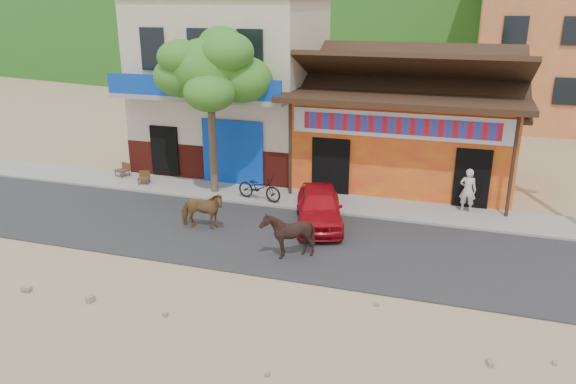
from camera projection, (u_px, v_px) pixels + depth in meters
name	position (u px, v px, depth m)	size (l,w,h in m)	color
ground	(282.00, 281.00, 14.76)	(120.00, 120.00, 0.00)	#9E825B
road	(308.00, 243.00, 17.00)	(60.00, 5.00, 0.04)	#28282B
sidewalk	(334.00, 203.00, 20.14)	(60.00, 2.00, 0.12)	gray
dance_club	(407.00, 136.00, 22.60)	(8.00, 6.00, 3.60)	orange
cafe_building	(233.00, 85.00, 24.19)	(7.00, 6.00, 7.00)	beige
apartment_front	(564.00, 18.00, 31.83)	(9.00, 9.00, 12.00)	#CC723F
tree	(211.00, 113.00, 20.28)	(3.00, 3.00, 6.00)	#2D721E
cow_tan	(202.00, 211.00, 17.80)	(0.66, 1.45, 1.23)	brown
cow_dark	(287.00, 235.00, 15.80)	(1.12, 1.25, 1.38)	black
red_car	(319.00, 207.00, 18.14)	(1.45, 3.60, 1.23)	#B50C17
scooter	(259.00, 188.00, 20.19)	(0.61, 1.76, 0.92)	black
pedestrian	(468.00, 190.00, 19.00)	(0.56, 0.36, 1.52)	silver
cafe_chair_left	(121.00, 164.00, 22.85)	(0.47, 0.47, 1.02)	#4D2519
cafe_chair_right	(143.00, 173.00, 21.95)	(0.42, 0.42, 0.91)	#4A3118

